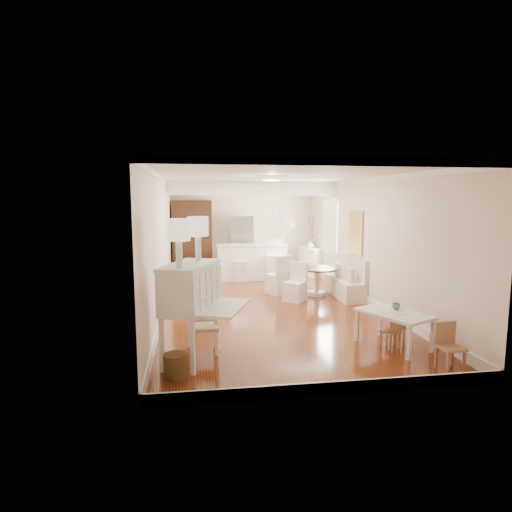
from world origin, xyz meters
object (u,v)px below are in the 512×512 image
object	(u,v)px
bar_stool_right	(275,260)
secretary_bureau	(190,312)
slip_chair_far	(278,274)
fridge	(253,245)
bar_stool_left	(241,265)
kids_table	(394,329)
breakfast_counter	(251,262)
pantry_cabinet	(192,238)
kids_chair_b	(396,327)
kids_chair_a	(391,332)
kids_chair_c	(451,347)
gustavian_armchair	(203,326)
wicker_basket	(176,366)
dining_table	(317,282)
slip_chair_near	(295,282)
sideboard	(311,262)

from	to	relation	value
bar_stool_right	secretary_bureau	bearing A→B (deg)	-102.17
slip_chair_far	fridge	world-z (taller)	fridge
fridge	bar_stool_left	bearing A→B (deg)	-113.36
kids_table	breakfast_counter	size ratio (longest dim) A/B	0.55
breakfast_counter	pantry_cabinet	size ratio (longest dim) A/B	0.89
slip_chair_far	breakfast_counter	xyz separation A→B (m)	(-0.38, 2.01, 0.03)
kids_chair_b	breakfast_counter	world-z (taller)	breakfast_counter
kids_table	bar_stool_left	world-z (taller)	bar_stool_left
breakfast_counter	fridge	bearing A→B (deg)	79.22
kids_chair_a	kids_chair_c	distance (m)	1.05
kids_chair_a	pantry_cabinet	bearing A→B (deg)	-173.49
gustavian_armchair	wicker_basket	distance (m)	1.02
kids_chair_a	dining_table	world-z (taller)	dining_table
secretary_bureau	slip_chair_near	bearing A→B (deg)	76.03
slip_chair_far	fridge	distance (m)	3.09
kids_chair_a	breakfast_counter	world-z (taller)	breakfast_counter
kids_chair_c	secretary_bureau	bearing A→B (deg)	161.53
bar_stool_left	slip_chair_near	bearing A→B (deg)	-61.56
kids_table	fridge	distance (m)	7.25
kids_table	breakfast_counter	distance (m)	6.24
kids_chair_c	breakfast_counter	distance (m)	7.30
bar_stool_right	kids_table	bearing A→B (deg)	-72.03
kids_chair_c	bar_stool_right	size ratio (longest dim) A/B	0.55
gustavian_armchair	kids_chair_c	bearing A→B (deg)	-111.84
kids_table	pantry_cabinet	distance (m)	7.85
breakfast_counter	dining_table	bearing A→B (deg)	-61.05
pantry_cabinet	fridge	xyz separation A→B (m)	(1.90, -0.03, -0.25)
gustavian_armchair	bar_stool_left	size ratio (longest dim) A/B	0.89
wicker_basket	slip_chair_far	size ratio (longest dim) A/B	0.33
wicker_basket	bar_stool_left	distance (m)	6.76
dining_table	fridge	world-z (taller)	fridge
gustavian_armchair	bar_stool_left	xyz separation A→B (m)	(1.24, 5.65, 0.05)
slip_chair_near	bar_stool_left	world-z (taller)	bar_stool_left
secretary_bureau	kids_chair_b	world-z (taller)	secretary_bureau
secretary_bureau	kids_table	world-z (taller)	secretary_bureau
bar_stool_left	gustavian_armchair	bearing A→B (deg)	-93.63
bar_stool_left	dining_table	bearing A→B (deg)	-43.57
kids_chair_a	fridge	bearing A→B (deg)	172.65
bar_stool_left	kids_chair_a	bearing A→B (deg)	-65.24
breakfast_counter	fridge	distance (m)	1.14
kids_chair_c	pantry_cabinet	distance (m)	8.90
kids_chair_a	gustavian_armchair	bearing A→B (deg)	-111.30
kids_chair_a	bar_stool_right	size ratio (longest dim) A/B	0.43
sideboard	slip_chair_far	bearing A→B (deg)	-138.87
gustavian_armchair	sideboard	world-z (taller)	sideboard
secretary_bureau	gustavian_armchair	bearing A→B (deg)	80.15
kids_chair_a	pantry_cabinet	size ratio (longest dim) A/B	0.22
fridge	slip_chair_near	bearing A→B (deg)	-84.13
wicker_basket	breakfast_counter	size ratio (longest dim) A/B	0.16
breakfast_counter	sideboard	bearing A→B (deg)	9.66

